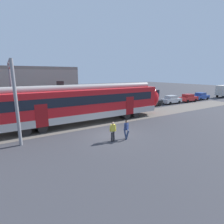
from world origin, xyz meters
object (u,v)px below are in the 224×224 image
Objects in this scene: pedestrian_yellow at (113,129)px; pedestrian_navy at (126,128)px; parked_car_silver at (171,100)px; parked_car_blue at (201,96)px; parked_car_black at (151,102)px; parked_car_red at (188,98)px.

pedestrian_navy is (1.19, -0.25, -0.03)m from pedestrian_yellow.
parked_car_blue is at bearing 0.86° from parked_car_silver.
parked_car_black is at bearing 179.13° from parked_car_silver.
pedestrian_yellow is 17.16m from parked_car_black.
pedestrian_navy is 0.42× the size of parked_car_blue.
pedestrian_navy is 0.41× the size of parked_car_black.
parked_car_blue is (14.39, 0.07, 0.00)m from parked_car_black.
pedestrian_yellow is 0.42× the size of parked_car_red.
pedestrian_navy is 29.03m from parked_car_blue.
parked_car_black is 9.77m from parked_car_red.
parked_car_blue is (4.62, 0.29, 0.00)m from parked_car_red.
parked_car_silver is 4.80m from parked_car_red.
parked_car_black is (12.74, 10.26, -0.18)m from pedestrian_navy.
parked_car_black is at bearing 35.72° from pedestrian_yellow.
pedestrian_navy is at bearing -11.63° from pedestrian_yellow.
pedestrian_yellow is at bearing -160.40° from parked_car_blue.
parked_car_blue is at bearing 0.26° from parked_car_black.
pedestrian_yellow and pedestrian_navy have the same top height.
pedestrian_yellow is 1.22m from pedestrian_navy.
pedestrian_yellow is 30.06m from parked_car_blue.
parked_car_black and parked_car_blue have the same top height.
parked_car_black and parked_car_silver have the same top height.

